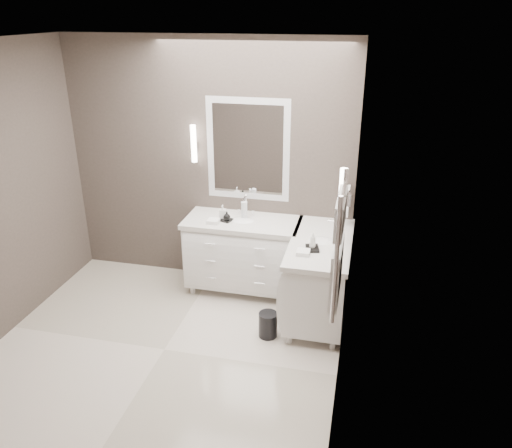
% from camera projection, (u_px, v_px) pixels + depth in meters
% --- Properties ---
extents(floor, '(3.20, 3.00, 0.01)m').
position_uv_depth(floor, '(164.00, 350.00, 4.66)').
color(floor, silver).
rests_on(floor, ground).
extents(ceiling, '(3.20, 3.00, 0.01)m').
position_uv_depth(ceiling, '(137.00, 42.00, 3.58)').
color(ceiling, white).
rests_on(ceiling, wall_back).
extents(wall_back, '(3.20, 0.01, 2.70)m').
position_uv_depth(wall_back, '(209.00, 165.00, 5.47)').
color(wall_back, '#483F39').
rests_on(wall_back, floor).
extents(wall_front, '(3.20, 0.01, 2.70)m').
position_uv_depth(wall_front, '(42.00, 317.00, 2.77)').
color(wall_front, '#483F39').
rests_on(wall_front, floor).
extents(wall_right, '(0.01, 3.00, 2.70)m').
position_uv_depth(wall_right, '(349.00, 234.00, 3.79)').
color(wall_right, '#483F39').
rests_on(wall_right, floor).
extents(vanity_back, '(1.24, 0.59, 0.97)m').
position_uv_depth(vanity_back, '(243.00, 251.00, 5.47)').
color(vanity_back, white).
rests_on(vanity_back, floor).
extents(vanity_right, '(0.59, 1.24, 0.97)m').
position_uv_depth(vanity_right, '(319.00, 274.00, 5.00)').
color(vanity_right, white).
rests_on(vanity_right, floor).
extents(mirror_back, '(0.90, 0.02, 1.10)m').
position_uv_depth(mirror_back, '(248.00, 150.00, 5.28)').
color(mirror_back, white).
rests_on(mirror_back, wall_back).
extents(mirror_right, '(0.02, 0.90, 1.10)m').
position_uv_depth(mirror_right, '(354.00, 177.00, 4.43)').
color(mirror_right, white).
rests_on(mirror_right, wall_right).
extents(sconce_back, '(0.06, 0.06, 0.40)m').
position_uv_depth(sconce_back, '(194.00, 144.00, 5.32)').
color(sconce_back, white).
rests_on(sconce_back, wall_back).
extents(sconce_right, '(0.06, 0.06, 0.40)m').
position_uv_depth(sconce_right, '(342.00, 194.00, 3.91)').
color(sconce_right, white).
rests_on(sconce_right, wall_right).
extents(towel_bar_corner, '(0.03, 0.22, 0.30)m').
position_uv_depth(towel_bar_corner, '(348.00, 200.00, 5.11)').
color(towel_bar_corner, white).
rests_on(towel_bar_corner, wall_right).
extents(towel_ladder, '(0.06, 0.58, 0.90)m').
position_uv_depth(towel_ladder, '(338.00, 252.00, 3.43)').
color(towel_ladder, white).
rests_on(towel_ladder, wall_right).
extents(waste_bin, '(0.21, 0.21, 0.25)m').
position_uv_depth(waste_bin, '(268.00, 325.00, 4.80)').
color(waste_bin, black).
rests_on(waste_bin, floor).
extents(amenity_tray_back, '(0.17, 0.15, 0.02)m').
position_uv_depth(amenity_tray_back, '(225.00, 220.00, 5.31)').
color(amenity_tray_back, black).
rests_on(amenity_tray_back, vanity_back).
extents(amenity_tray_right, '(0.15, 0.18, 0.02)m').
position_uv_depth(amenity_tray_right, '(312.00, 248.00, 4.67)').
color(amenity_tray_right, black).
rests_on(amenity_tray_right, vanity_right).
extents(water_bottle, '(0.09, 0.09, 0.19)m').
position_uv_depth(water_bottle, '(244.00, 210.00, 5.32)').
color(water_bottle, silver).
rests_on(water_bottle, vanity_back).
extents(soap_bottle_a, '(0.06, 0.07, 0.14)m').
position_uv_depth(soap_bottle_a, '(223.00, 212.00, 5.30)').
color(soap_bottle_a, white).
rests_on(soap_bottle_a, amenity_tray_back).
extents(soap_bottle_b, '(0.09, 0.09, 0.10)m').
position_uv_depth(soap_bottle_b, '(227.00, 216.00, 5.25)').
color(soap_bottle_b, black).
rests_on(soap_bottle_b, amenity_tray_back).
extents(soap_bottle_c, '(0.07, 0.07, 0.15)m').
position_uv_depth(soap_bottle_c, '(313.00, 240.00, 4.64)').
color(soap_bottle_c, white).
rests_on(soap_bottle_c, amenity_tray_right).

